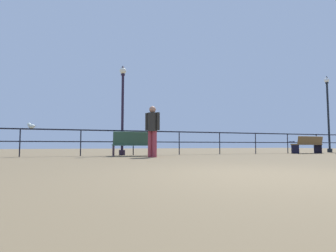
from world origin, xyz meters
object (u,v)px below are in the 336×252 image
Objects in this scene: bench_near_left at (134,143)px; lamppost_center at (123,107)px; bench_near_right at (308,144)px; seagull_on_rail at (31,126)px; lamppost_right at (328,111)px; person_by_bench at (152,128)px.

bench_near_left is 0.43× the size of lamppost_center.
bench_near_right is at bearing -6.32° from lamppost_center.
bench_near_right is 12.86m from seagull_on_rail.
seagull_on_rail is (-3.68, 0.84, 0.63)m from bench_near_left.
lamppost_center reaches higher than bench_near_left.
lamppost_right is at bearing 0.77° from seagull_on_rail.
lamppost_center is at bearing 180.00° from lamppost_right.
bench_near_left is 0.91× the size of person_by_bench.
lamppost_center is 3.56m from seagull_on_rail.
person_by_bench is 4.88× the size of seagull_on_rail.
lamppost_center is at bearing 103.09° from bench_near_left.
lamppost_right is at bearing 19.73° from bench_near_right.
lamppost_right is at bearing 10.77° from person_by_bench.
bench_near_right is 0.38× the size of lamppost_right.
seagull_on_rail is at bearing 167.17° from bench_near_left.
person_by_bench is (-8.75, -1.18, 0.54)m from bench_near_right.
bench_near_right is 9.57m from lamppost_center.
seagull_on_rail reaches higher than bench_near_left.
bench_near_left is 9.14m from bench_near_right.
bench_near_left is 4.43× the size of seagull_on_rail.
lamppost_center is 10.39× the size of seagull_on_rail.
person_by_bench is at bearing -172.35° from bench_near_right.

